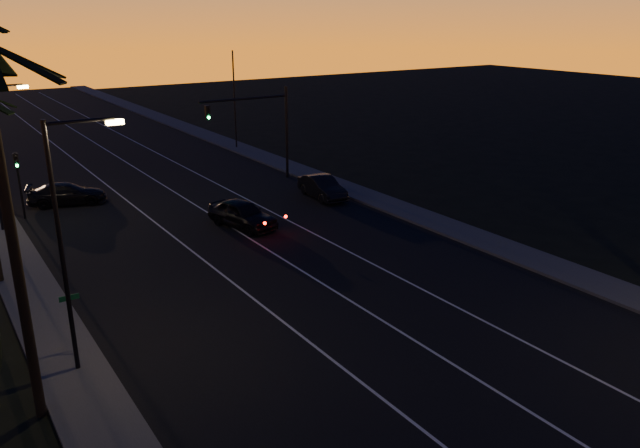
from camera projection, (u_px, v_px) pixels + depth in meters
road at (234, 235)px, 35.90m from camera, size 20.00×170.00×0.01m
sidewalk_left at (23, 277)px, 30.03m from camera, size 2.40×170.00×0.16m
sidewalk_right at (385, 203)px, 41.72m from camera, size 2.40×170.00×0.16m
lane_stripe_left at (185, 245)px, 34.33m from camera, size 0.12×160.00×0.01m
lane_stripe_mid at (242, 234)px, 36.16m from camera, size 0.12×160.00×0.01m
lane_stripe_right at (293, 223)px, 37.98m from camera, size 0.12×160.00×0.01m
palm_near at (6, 202)px, 17.57m from camera, size 4.25×4.16×11.53m
streetlight_left_near at (68, 229)px, 20.70m from camera, size 2.55×0.26×9.00m
street_sign at (72, 318)px, 22.62m from camera, size 0.70×0.06×2.60m
signal_mast at (259, 119)px, 46.00m from camera, size 7.10×0.41×7.00m
signal_post at (18, 174)px, 37.91m from camera, size 0.28×0.37×4.20m
far_pole_right at (235, 101)px, 57.60m from camera, size 0.14×0.14×9.00m
lead_car at (242, 214)px, 37.07m from camera, size 3.09×5.61×1.63m
right_car at (322, 187)px, 43.00m from camera, size 2.01×4.72×1.52m
cross_car at (67, 194)px, 41.53m from camera, size 5.36×3.36×1.45m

